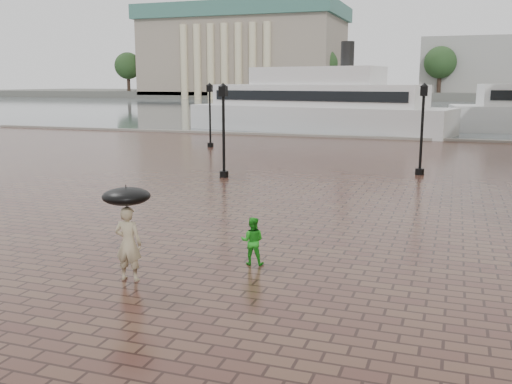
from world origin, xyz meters
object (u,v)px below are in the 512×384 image
street_lamps (345,122)px  child_pedestrian (252,241)px  ferry_near (316,105)px  adult_pedestrian (128,244)px

street_lamps → child_pedestrian: 20.00m
child_pedestrian → ferry_near: size_ratio=0.05×
street_lamps → ferry_near: size_ratio=0.84×
street_lamps → ferry_near: bearing=107.9°
child_pedestrian → ferry_near: ferry_near is taller
adult_pedestrian → child_pedestrian: (2.32, 2.07, -0.27)m
adult_pedestrian → ferry_near: ferry_near is taller
adult_pedestrian → child_pedestrian: size_ratio=1.45×
ferry_near → child_pedestrian: bearing=-67.0°
adult_pedestrian → child_pedestrian: adult_pedestrian is taller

